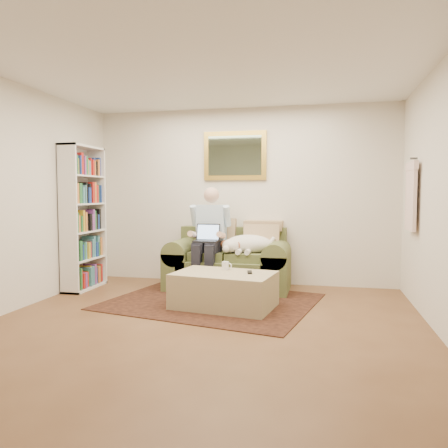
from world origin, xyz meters
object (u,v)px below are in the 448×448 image
(sofa, at_px, (229,268))
(laptop, at_px, (207,237))
(coffee_mug, at_px, (225,266))
(ottoman, at_px, (224,290))
(sleeping_dog, at_px, (249,244))
(seated_man, at_px, (208,239))
(bookshelf, at_px, (83,218))

(sofa, xyz_separation_m, laptop, (-0.25, -0.22, 0.46))
(sofa, xyz_separation_m, coffee_mug, (0.14, -0.85, 0.17))
(laptop, relative_size, coffee_mug, 3.29)
(sofa, distance_m, ottoman, 1.06)
(sleeping_dog, bearing_deg, sofa, 164.26)
(seated_man, distance_m, bookshelf, 1.78)
(sofa, relative_size, seated_man, 1.19)
(sofa, height_order, seated_man, seated_man)
(sleeping_dog, relative_size, coffee_mug, 6.99)
(sofa, bearing_deg, seated_man, -148.55)
(sofa, height_order, coffee_mug, sofa)
(seated_man, xyz_separation_m, ottoman, (0.42, -0.88, -0.51))
(bookshelf, bearing_deg, sleeping_dog, 8.68)
(laptop, bearing_deg, sofa, 41.02)
(coffee_mug, bearing_deg, bookshelf, 169.11)
(seated_man, distance_m, ottoman, 1.10)
(laptop, xyz_separation_m, sleeping_dog, (0.56, 0.14, -0.10))
(sleeping_dog, relative_size, ottoman, 0.61)
(coffee_mug, bearing_deg, laptop, 122.17)
(sleeping_dog, distance_m, coffee_mug, 0.80)
(seated_man, bearing_deg, sleeping_dog, 7.13)
(seated_man, xyz_separation_m, laptop, (0.00, -0.07, 0.03))
(sofa, bearing_deg, laptop, -138.98)
(laptop, height_order, coffee_mug, laptop)
(laptop, bearing_deg, seated_man, 90.00)
(laptop, xyz_separation_m, ottoman, (0.42, -0.82, -0.54))
(sleeping_dog, xyz_separation_m, bookshelf, (-2.30, -0.35, 0.35))
(laptop, height_order, ottoman, laptop)
(sleeping_dog, bearing_deg, laptop, -166.36)
(seated_man, relative_size, sleeping_dog, 2.04)
(sleeping_dog, bearing_deg, ottoman, -98.22)
(laptop, distance_m, ottoman, 1.07)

